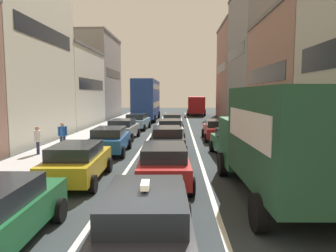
{
  "coord_description": "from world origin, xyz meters",
  "views": [
    {
      "loc": [
        0.6,
        -5.19,
        3.39
      ],
      "look_at": [
        0.0,
        12.0,
        1.6
      ],
      "focal_mm": 33.32,
      "sensor_mm": 36.0,
      "label": 1
    }
  ],
  "objects_px": {
    "taxi_centre_lane_front": "(146,221)",
    "sedan_centre_lane_second": "(164,163)",
    "removalist_box_truck": "(277,139)",
    "bus_far_queue_secondary": "(196,104)",
    "sedan_left_lane_fourth": "(123,129)",
    "pedestrian_mid_sidewalk": "(63,134)",
    "sedan_centre_lane_fifth": "(172,121)",
    "bus_mid_queue_primary": "(147,98)",
    "hatchback_centre_lane_third": "(167,139)",
    "wagon_left_lane_second": "(77,161)",
    "sedan_right_lane_behind_truck": "(233,142)",
    "sedan_left_lane_third": "(110,140)",
    "wagon_right_lane_far": "(217,129)",
    "coupe_centre_lane_fourth": "(170,129)",
    "pedestrian_far_sidewalk": "(38,139)",
    "sedan_left_lane_fifth": "(137,121)"
  },
  "relations": [
    {
      "from": "hatchback_centre_lane_third",
      "to": "bus_far_queue_secondary",
      "type": "height_order",
      "value": "bus_far_queue_secondary"
    },
    {
      "from": "wagon_right_lane_far",
      "to": "bus_mid_queue_primary",
      "type": "xyz_separation_m",
      "value": [
        -6.87,
        16.4,
        2.03
      ]
    },
    {
      "from": "sedan_centre_lane_second",
      "to": "hatchback_centre_lane_third",
      "type": "relative_size",
      "value": 0.99
    },
    {
      "from": "sedan_centre_lane_second",
      "to": "sedan_right_lane_behind_truck",
      "type": "height_order",
      "value": "same"
    },
    {
      "from": "wagon_left_lane_second",
      "to": "wagon_right_lane_far",
      "type": "distance_m",
      "value": 13.09
    },
    {
      "from": "sedan_left_lane_third",
      "to": "sedan_left_lane_fifth",
      "type": "distance_m",
      "value": 11.97
    },
    {
      "from": "pedestrian_mid_sidewalk",
      "to": "removalist_box_truck",
      "type": "bearing_deg",
      "value": -159.4
    },
    {
      "from": "wagon_left_lane_second",
      "to": "sedan_left_lane_fifth",
      "type": "bearing_deg",
      "value": -1.99
    },
    {
      "from": "bus_far_queue_secondary",
      "to": "sedan_centre_lane_second",
      "type": "bearing_deg",
      "value": 177.85
    },
    {
      "from": "sedan_left_lane_third",
      "to": "sedan_centre_lane_fifth",
      "type": "relative_size",
      "value": 1.01
    },
    {
      "from": "taxi_centre_lane_front",
      "to": "sedan_left_lane_third",
      "type": "distance_m",
      "value": 11.73
    },
    {
      "from": "taxi_centre_lane_front",
      "to": "sedan_right_lane_behind_truck",
      "type": "height_order",
      "value": "taxi_centre_lane_front"
    },
    {
      "from": "sedan_centre_lane_fifth",
      "to": "wagon_right_lane_far",
      "type": "distance_m",
      "value": 7.26
    },
    {
      "from": "removalist_box_truck",
      "to": "sedan_centre_lane_second",
      "type": "bearing_deg",
      "value": 63.68
    },
    {
      "from": "sedan_left_lane_fourth",
      "to": "pedestrian_far_sidewalk",
      "type": "distance_m",
      "value": 7.43
    },
    {
      "from": "hatchback_centre_lane_third",
      "to": "bus_mid_queue_primary",
      "type": "relative_size",
      "value": 0.42
    },
    {
      "from": "sedan_left_lane_fifth",
      "to": "taxi_centre_lane_front",
      "type": "bearing_deg",
      "value": -167.97
    },
    {
      "from": "sedan_left_lane_third",
      "to": "sedan_left_lane_fourth",
      "type": "height_order",
      "value": "same"
    },
    {
      "from": "coupe_centre_lane_fourth",
      "to": "bus_far_queue_secondary",
      "type": "relative_size",
      "value": 0.41
    },
    {
      "from": "wagon_left_lane_second",
      "to": "pedestrian_far_sidewalk",
      "type": "relative_size",
      "value": 2.63
    },
    {
      "from": "sedan_centre_lane_fifth",
      "to": "bus_far_queue_secondary",
      "type": "distance_m",
      "value": 21.9
    },
    {
      "from": "taxi_centre_lane_front",
      "to": "removalist_box_truck",
      "type": "bearing_deg",
      "value": -47.65
    },
    {
      "from": "hatchback_centre_lane_third",
      "to": "bus_far_queue_secondary",
      "type": "distance_m",
      "value": 33.27
    },
    {
      "from": "removalist_box_truck",
      "to": "hatchback_centre_lane_third",
      "type": "distance_m",
      "value": 8.9
    },
    {
      "from": "removalist_box_truck",
      "to": "sedan_centre_lane_second",
      "type": "relative_size",
      "value": 1.78
    },
    {
      "from": "taxi_centre_lane_front",
      "to": "wagon_right_lane_far",
      "type": "height_order",
      "value": "taxi_centre_lane_front"
    },
    {
      "from": "pedestrian_mid_sidewalk",
      "to": "bus_far_queue_secondary",
      "type": "bearing_deg",
      "value": -45.94
    },
    {
      "from": "sedan_centre_lane_fifth",
      "to": "bus_mid_queue_primary",
      "type": "distance_m",
      "value": 10.78
    },
    {
      "from": "wagon_left_lane_second",
      "to": "sedan_right_lane_behind_truck",
      "type": "xyz_separation_m",
      "value": [
        6.81,
        5.02,
        0.0
      ]
    },
    {
      "from": "sedan_right_lane_behind_truck",
      "to": "pedestrian_mid_sidewalk",
      "type": "distance_m",
      "value": 10.08
    },
    {
      "from": "taxi_centre_lane_front",
      "to": "bus_far_queue_secondary",
      "type": "xyz_separation_m",
      "value": [
        3.5,
        44.76,
        0.96
      ]
    },
    {
      "from": "sedan_left_lane_fourth",
      "to": "sedan_centre_lane_fifth",
      "type": "height_order",
      "value": "same"
    },
    {
      "from": "removalist_box_truck",
      "to": "sedan_left_lane_fourth",
      "type": "distance_m",
      "value": 15.04
    },
    {
      "from": "taxi_centre_lane_front",
      "to": "sedan_centre_lane_fifth",
      "type": "height_order",
      "value": "taxi_centre_lane_front"
    },
    {
      "from": "coupe_centre_lane_fourth",
      "to": "pedestrian_far_sidewalk",
      "type": "relative_size",
      "value": 2.65
    },
    {
      "from": "removalist_box_truck",
      "to": "sedan_right_lane_behind_truck",
      "type": "xyz_separation_m",
      "value": [
        -0.19,
        6.84,
        -1.18
      ]
    },
    {
      "from": "wagon_left_lane_second",
      "to": "coupe_centre_lane_fourth",
      "type": "bearing_deg",
      "value": -17.93
    },
    {
      "from": "removalist_box_truck",
      "to": "taxi_centre_lane_front",
      "type": "height_order",
      "value": "removalist_box_truck"
    },
    {
      "from": "wagon_left_lane_second",
      "to": "coupe_centre_lane_fourth",
      "type": "xyz_separation_m",
      "value": [
        3.21,
        11.37,
        0.0
      ]
    },
    {
      "from": "hatchback_centre_lane_third",
      "to": "bus_mid_queue_primary",
      "type": "height_order",
      "value": "bus_mid_queue_primary"
    },
    {
      "from": "hatchback_centre_lane_third",
      "to": "sedan_centre_lane_second",
      "type": "bearing_deg",
      "value": 177.3
    },
    {
      "from": "sedan_centre_lane_second",
      "to": "sedan_centre_lane_fifth",
      "type": "height_order",
      "value": "same"
    },
    {
      "from": "taxi_centre_lane_front",
      "to": "sedan_left_lane_fourth",
      "type": "relative_size",
      "value": 1.0
    },
    {
      "from": "pedestrian_mid_sidewalk",
      "to": "sedan_centre_lane_second",
      "type": "bearing_deg",
      "value": -166.0
    },
    {
      "from": "taxi_centre_lane_front",
      "to": "pedestrian_mid_sidewalk",
      "type": "height_order",
      "value": "same"
    },
    {
      "from": "sedan_left_lane_fourth",
      "to": "pedestrian_mid_sidewalk",
      "type": "relative_size",
      "value": 2.63
    },
    {
      "from": "sedan_centre_lane_second",
      "to": "wagon_right_lane_far",
      "type": "height_order",
      "value": "same"
    },
    {
      "from": "sedan_left_lane_third",
      "to": "hatchback_centre_lane_third",
      "type": "bearing_deg",
      "value": -84.74
    },
    {
      "from": "taxi_centre_lane_front",
      "to": "sedan_centre_lane_second",
      "type": "bearing_deg",
      "value": -3.55
    },
    {
      "from": "sedan_right_lane_behind_truck",
      "to": "bus_mid_queue_primary",
      "type": "relative_size",
      "value": 0.42
    }
  ]
}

